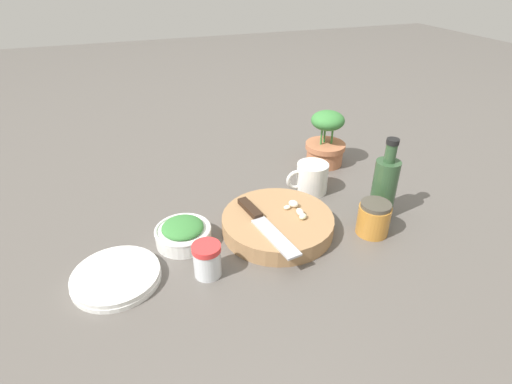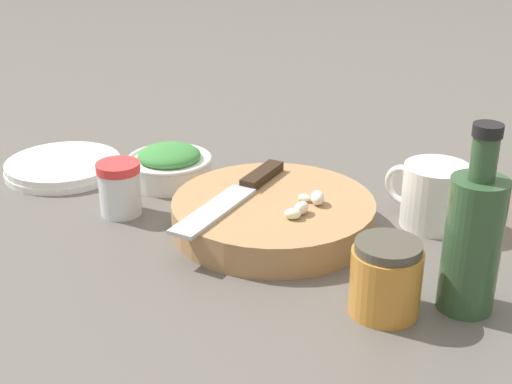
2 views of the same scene
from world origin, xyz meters
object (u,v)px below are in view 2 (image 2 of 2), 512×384
spice_jar (120,188)px  coffee_mug (433,195)px  chef_knife (240,193)px  plate_stack (63,167)px  oil_bottle (473,239)px  herb_bowl (167,166)px  honey_jar (386,278)px  cutting_board (273,215)px  garlic_cloves (306,204)px

spice_jar → coffee_mug: (0.34, 0.22, 0.00)m
chef_knife → plate_stack: size_ratio=1.37×
spice_jar → coffee_mug: 0.41m
coffee_mug → oil_bottle: (0.11, -0.16, 0.04)m
herb_bowl → spice_jar: (0.03, -0.12, 0.01)m
spice_jar → oil_bottle: (0.45, 0.07, 0.04)m
spice_jar → oil_bottle: 0.46m
honey_jar → oil_bottle: 0.10m
chef_knife → oil_bottle: oil_bottle is taller
cutting_board → honey_jar: size_ratio=3.22×
oil_bottle → coffee_mug: bearing=125.6°
honey_jar → spice_jar: bearing=-178.9°
garlic_cloves → oil_bottle: oil_bottle is taller
chef_knife → garlic_cloves: 0.09m
chef_knife → cutting_board: bearing=-169.2°
cutting_board → oil_bottle: oil_bottle is taller
honey_jar → cutting_board: bearing=158.4°
garlic_cloves → cutting_board: bearing=-177.5°
garlic_cloves → oil_bottle: bearing=-6.1°
plate_stack → herb_bowl: bearing=25.9°
cutting_board → chef_knife: 0.05m
chef_knife → plate_stack: chef_knife is taller
coffee_mug → plate_stack: 0.55m
garlic_cloves → coffee_mug: bearing=51.9°
herb_bowl → oil_bottle: (0.48, -0.05, 0.05)m
plate_stack → oil_bottle: bearing=2.2°
chef_knife → honey_jar: 0.25m
coffee_mug → honey_jar: coffee_mug is taller
spice_jar → herb_bowl: bearing=102.5°
chef_knife → spice_jar: 0.16m
chef_knife → garlic_cloves: (0.09, 0.02, 0.00)m
cutting_board → oil_bottle: 0.27m
chef_knife → spice_jar: (-0.15, -0.07, -0.01)m
chef_knife → garlic_cloves: garlic_cloves is taller
cutting_board → garlic_cloves: 0.06m
garlic_cloves → spice_jar: size_ratio=1.09×
chef_knife → spice_jar: spice_jar is taller
herb_bowl → plate_stack: bearing=-154.1°
chef_knife → coffee_mug: coffee_mug is taller
chef_knife → herb_bowl: 0.18m
honey_jar → herb_bowl: bearing=165.5°
spice_jar → chef_knife: bearing=26.4°
garlic_cloves → spice_jar: 0.25m
spice_jar → oil_bottle: size_ratio=0.36×
cutting_board → spice_jar: 0.21m
cutting_board → chef_knife: size_ratio=1.08×
cutting_board → chef_knife: (-0.04, -0.02, 0.02)m
cutting_board → coffee_mug: size_ratio=2.23×
herb_bowl → spice_jar: spice_jar is taller
herb_bowl → cutting_board: bearing=-7.2°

